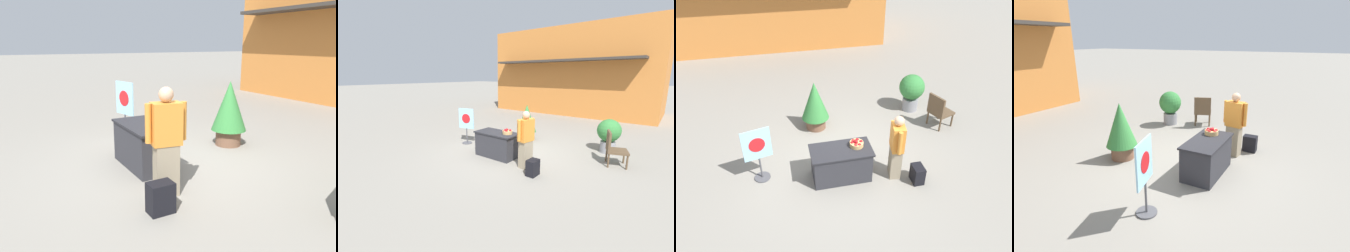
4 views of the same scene
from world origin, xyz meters
The scene contains 9 objects.
ground_plane centered at (0.00, 0.00, 0.00)m, with size 120.00×120.00×0.00m, color gray.
display_table centered at (-0.27, -0.56, 0.39)m, with size 1.37×0.72×0.78m.
apple_basket centered at (0.09, -0.50, 0.84)m, with size 0.31×0.31×0.16m.
person_visitor centered at (0.93, -0.77, 0.81)m, with size 0.33×0.60×1.59m.
backpack centered at (1.37, -1.09, 0.21)m, with size 0.24×0.34×0.42m.
poster_board centered at (-2.04, -0.22, 0.74)m, with size 0.61×0.36×1.33m.
patio_chair centered at (2.81, 0.89, 0.53)m, with size 0.71×0.71×0.98m.
potted_plant_near_left centered at (-0.53, 1.57, 0.77)m, with size 0.75×0.75×1.40m.
potted_plant_far_right centered at (2.42, 1.93, 0.66)m, with size 0.75×0.75×1.13m.
Camera 3 is at (-1.44, -6.07, 5.19)m, focal length 35.00 mm.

